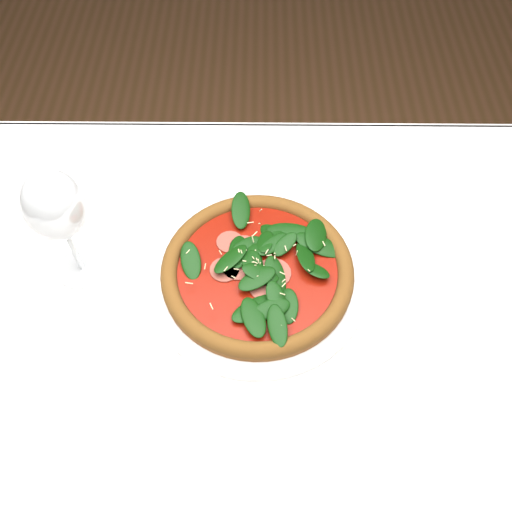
{
  "coord_description": "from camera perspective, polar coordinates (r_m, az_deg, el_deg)",
  "views": [
    {
      "loc": [
        0.04,
        -0.4,
        1.47
      ],
      "look_at": [
        0.04,
        0.09,
        0.77
      ],
      "focal_mm": 40.0,
      "sensor_mm": 36.0,
      "label": 1
    }
  ],
  "objects": [
    {
      "name": "ground",
      "position": [
        1.53,
        -1.52,
        -19.71
      ],
      "size": [
        6.0,
        6.0,
        0.0
      ],
      "primitive_type": "plane",
      "color": "brown",
      "rests_on": "ground"
    },
    {
      "name": "plate",
      "position": [
        0.85,
        0.13,
        -2.01
      ],
      "size": [
        0.33,
        0.33,
        0.01
      ],
      "color": "white",
      "rests_on": "dining_table"
    },
    {
      "name": "dining_table",
      "position": [
        0.92,
        -2.42,
        -8.84
      ],
      "size": [
        1.21,
        0.81,
        0.75
      ],
      "color": "white",
      "rests_on": "ground"
    },
    {
      "name": "pizza",
      "position": [
        0.84,
        0.14,
        -1.3
      ],
      "size": [
        0.29,
        0.29,
        0.04
      ],
      "rotation": [
        0.0,
        0.0,
        -0.03
      ],
      "color": "#975A24",
      "rests_on": "plate"
    },
    {
      "name": "wine_glass",
      "position": [
        0.8,
        -19.46,
        4.54
      ],
      "size": [
        0.08,
        0.08,
        0.2
      ],
      "color": "silver",
      "rests_on": "dining_table"
    }
  ]
}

